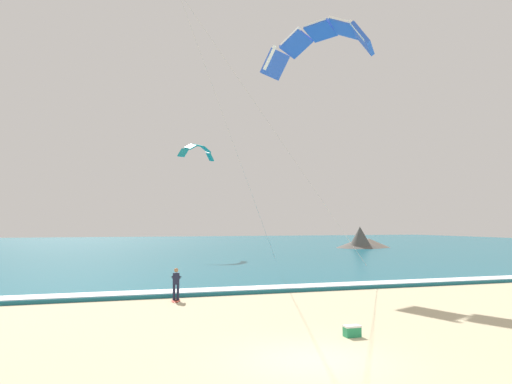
{
  "coord_description": "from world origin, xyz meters",
  "views": [
    {
      "loc": [
        -5.66,
        -12.87,
        3.97
      ],
      "look_at": [
        3.41,
        16.79,
        6.12
      ],
      "focal_mm": 32.75,
      "sensor_mm": 36.0,
      "label": 1
    }
  ],
  "objects_px": {
    "surfboard": "(176,300)",
    "cooler_box": "(352,331)",
    "kite_primary": "(318,41)",
    "kitesurfer": "(176,282)",
    "kite_distant": "(198,150)"
  },
  "relations": [
    {
      "from": "surfboard",
      "to": "kitesurfer",
      "type": "bearing_deg",
      "value": 80.66
    },
    {
      "from": "surfboard",
      "to": "cooler_box",
      "type": "relative_size",
      "value": 2.5
    },
    {
      "from": "surfboard",
      "to": "cooler_box",
      "type": "distance_m",
      "value": 10.83
    },
    {
      "from": "surfboard",
      "to": "kite_primary",
      "type": "distance_m",
      "value": 22.23
    },
    {
      "from": "kite_distant",
      "to": "surfboard",
      "type": "bearing_deg",
      "value": -101.64
    },
    {
      "from": "cooler_box",
      "to": "kite_distant",
      "type": "bearing_deg",
      "value": 87.82
    },
    {
      "from": "cooler_box",
      "to": "surfboard",
      "type": "bearing_deg",
      "value": 117.32
    },
    {
      "from": "kite_primary",
      "to": "cooler_box",
      "type": "xyz_separation_m",
      "value": [
        -6.39,
        -16.54,
        -17.63
      ]
    },
    {
      "from": "kite_distant",
      "to": "cooler_box",
      "type": "height_order",
      "value": "kite_distant"
    },
    {
      "from": "kitesurfer",
      "to": "kite_primary",
      "type": "distance_m",
      "value": 21.49
    },
    {
      "from": "surfboard",
      "to": "kite_distant",
      "type": "bearing_deg",
      "value": 78.36
    },
    {
      "from": "surfboard",
      "to": "cooler_box",
      "type": "bearing_deg",
      "value": -62.68
    },
    {
      "from": "kitesurfer",
      "to": "cooler_box",
      "type": "xyz_separation_m",
      "value": [
        4.97,
        -9.64,
        -0.74
      ]
    },
    {
      "from": "kitesurfer",
      "to": "kite_distant",
      "type": "bearing_deg",
      "value": 78.36
    },
    {
      "from": "surfboard",
      "to": "kite_primary",
      "type": "relative_size",
      "value": 0.08
    }
  ]
}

